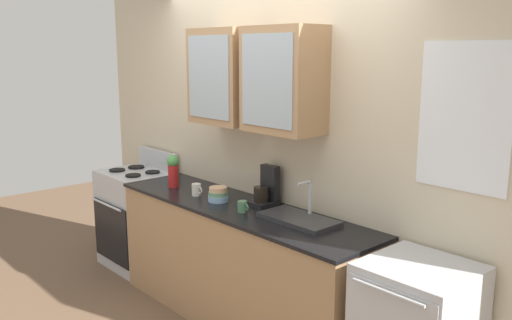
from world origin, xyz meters
The scene contains 9 objects.
back_wall_unit centered at (0.01, 0.31, 1.50)m, with size 4.61×0.42×2.85m.
counter centered at (0.00, 0.00, 0.46)m, with size 2.36×0.60×0.92m.
stove_range centered at (-1.51, 0.00, 0.47)m, with size 0.67×0.59×1.10m.
sink_faucet centered at (0.55, 0.07, 0.94)m, with size 0.55×0.28×0.27m.
bowl_stack centered at (-0.20, -0.03, 0.97)m, with size 0.15×0.15×0.11m.
vase centered at (-0.79, -0.04, 1.07)m, with size 0.10×0.10×0.27m.
cup_near_sink centered at (0.14, -0.08, 0.96)m, with size 0.10×0.07×0.08m.
cup_near_bowls centered at (-0.43, -0.06, 0.97)m, with size 0.11×0.07×0.10m.
coffee_maker centered at (0.11, 0.18, 1.03)m, with size 0.17×0.20×0.29m.
Camera 1 is at (2.95, -2.48, 2.05)m, focal length 38.04 mm.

